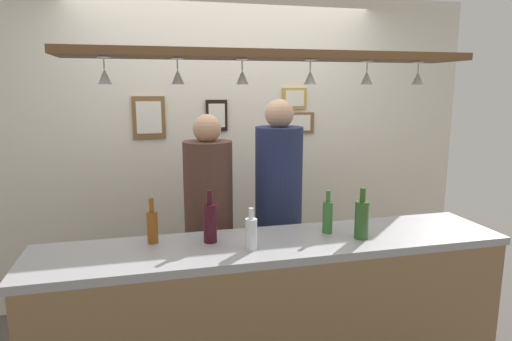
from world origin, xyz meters
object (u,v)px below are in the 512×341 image
bottle_wine_dark_red (210,222)px  picture_frame_crest (217,115)px  bottle_champagne_green (362,219)px  bottle_beer_green_import (328,216)px  person_right_navy_shirt (279,195)px  picture_frame_upper_small (294,98)px  picture_frame_lower_pair (298,123)px  picture_frame_caricature (149,117)px  bottle_soda_clear (251,233)px  person_middle_brown_shirt (209,208)px  bottle_beer_amber_tall (152,226)px

bottle_wine_dark_red → picture_frame_crest: bearing=79.0°
bottle_champagne_green → bottle_beer_green_import: 0.21m
person_right_navy_shirt → picture_frame_upper_small: picture_frame_upper_small is taller
picture_frame_crest → picture_frame_lower_pair: bearing=0.0°
picture_frame_upper_small → picture_frame_caricature: picture_frame_upper_small is taller
bottle_soda_clear → picture_frame_upper_small: (0.75, 1.50, 0.67)m
picture_frame_upper_small → picture_frame_caricature: size_ratio=0.65×
person_right_navy_shirt → person_middle_brown_shirt: bearing=-180.0°
picture_frame_caricature → picture_frame_lower_pair: bearing=0.0°
bottle_soda_clear → picture_frame_caricature: size_ratio=0.68×
bottle_beer_amber_tall → picture_frame_upper_small: picture_frame_upper_small is taller
bottle_soda_clear → bottle_wine_dark_red: bearing=139.7°
bottle_soda_clear → bottle_beer_amber_tall: bottle_beer_amber_tall is taller
bottle_champagne_green → picture_frame_crest: 1.68m
bottle_champagne_green → picture_frame_lower_pair: bearing=85.2°
bottle_beer_amber_tall → bottle_wine_dark_red: size_ratio=0.87×
person_right_navy_shirt → bottle_champagne_green: bearing=-70.9°
bottle_champagne_green → picture_frame_crest: bearing=112.0°
bottle_champagne_green → picture_frame_upper_small: picture_frame_upper_small is taller
picture_frame_crest → person_right_navy_shirt: bearing=-65.1°
person_middle_brown_shirt → picture_frame_crest: 0.95m
person_middle_brown_shirt → picture_frame_crest: bearing=75.8°
bottle_soda_clear → bottle_wine_dark_red: bottle_wine_dark_red is taller
person_right_navy_shirt → picture_frame_upper_small: size_ratio=7.94×
person_right_navy_shirt → bottle_soda_clear: size_ratio=7.59×
person_right_navy_shirt → bottle_soda_clear: person_right_navy_shirt is taller
bottle_beer_amber_tall → picture_frame_lower_pair: 1.86m
bottle_soda_clear → picture_frame_upper_small: bearing=63.4°
person_right_navy_shirt → picture_frame_upper_small: (0.36, 0.72, 0.67)m
person_middle_brown_shirt → picture_frame_caricature: (-0.37, 0.72, 0.59)m
picture_frame_caricature → picture_frame_crest: bearing=0.0°
person_middle_brown_shirt → picture_frame_upper_small: picture_frame_upper_small is taller
bottle_beer_green_import → picture_frame_upper_small: (0.24, 1.34, 0.66)m
bottle_champagne_green → bottle_soda_clear: bearing=-178.7°
bottle_beer_green_import → bottle_beer_amber_tall: bearing=175.8°
bottle_wine_dark_red → picture_frame_crest: (0.26, 1.33, 0.51)m
picture_frame_caricature → bottle_wine_dark_red: bearing=-77.4°
picture_frame_upper_small → picture_frame_crest: bearing=180.0°
person_right_navy_shirt → bottle_champagne_green: 0.81m
person_right_navy_shirt → bottle_beer_green_import: (0.12, -0.62, 0.01)m
picture_frame_crest → picture_frame_upper_small: picture_frame_upper_small is taller
bottle_champagne_green → bottle_soda_clear: 0.66m
bottle_wine_dark_red → picture_frame_upper_small: 1.75m
bottle_beer_amber_tall → person_right_navy_shirt: bearing=31.1°
bottle_beer_green_import → bottle_beer_amber_tall: size_ratio=1.00×
person_middle_brown_shirt → picture_frame_caricature: bearing=117.6°
picture_frame_lower_pair → picture_frame_caricature: picture_frame_caricature is taller
picture_frame_crest → picture_frame_caricature: picture_frame_caricature is taller
picture_frame_lower_pair → picture_frame_upper_small: (-0.03, 0.00, 0.21)m
person_middle_brown_shirt → picture_frame_lower_pair: 1.26m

